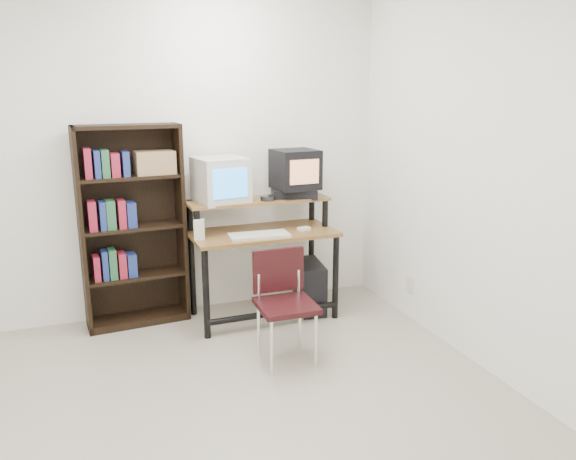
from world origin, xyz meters
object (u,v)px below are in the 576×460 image
object	(u,v)px
pc_tower	(309,286)
crt_monitor	(221,180)
crt_tv	(295,169)
school_chair	(283,294)
computer_desk	(262,237)
bookshelf	(132,223)

from	to	relation	value
pc_tower	crt_monitor	bearing A→B (deg)	177.98
crt_tv	crt_monitor	bearing A→B (deg)	171.80
crt_monitor	school_chair	xyz separation A→B (m)	(0.21, -0.90, -0.68)
crt_tv	pc_tower	distance (m)	1.01
pc_tower	computer_desk	bearing A→B (deg)	-173.41
crt_monitor	school_chair	bearing A→B (deg)	-86.77
crt_monitor	crt_tv	xyz separation A→B (m)	(0.62, -0.03, 0.06)
school_chair	crt_tv	bearing A→B (deg)	65.54
computer_desk	pc_tower	bearing A→B (deg)	-2.96
crt_tv	school_chair	xyz separation A→B (m)	(-0.42, -0.87, -0.74)
bookshelf	crt_monitor	bearing A→B (deg)	-14.08
computer_desk	crt_monitor	size ratio (longest dim) A/B	2.66
school_chair	crt_monitor	bearing A→B (deg)	104.07
crt_tv	school_chair	distance (m)	1.22
crt_monitor	crt_tv	size ratio (longest dim) A/B	1.19
crt_tv	school_chair	size ratio (longest dim) A/B	0.48
bookshelf	crt_tv	bearing A→B (deg)	-11.04
school_chair	bookshelf	size ratio (longest dim) A/B	0.48
crt_tv	bookshelf	bearing A→B (deg)	168.36
computer_desk	crt_monitor	distance (m)	0.57
crt_monitor	school_chair	world-z (taller)	crt_monitor
computer_desk	pc_tower	distance (m)	0.63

